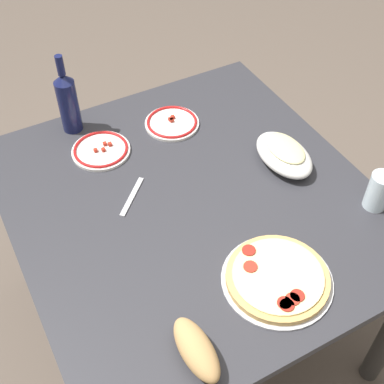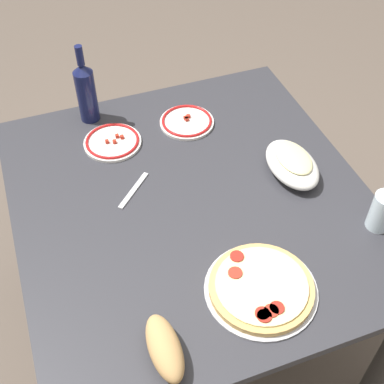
% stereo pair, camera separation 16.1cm
% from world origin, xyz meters
% --- Properties ---
extents(ground_plane, '(8.00, 8.00, 0.00)m').
position_xyz_m(ground_plane, '(0.00, 0.00, 0.00)').
color(ground_plane, brown).
rests_on(ground_plane, ground).
extents(dining_table, '(1.18, 1.10, 0.74)m').
position_xyz_m(dining_table, '(0.00, 0.00, 0.63)').
color(dining_table, '#2D2D33').
rests_on(dining_table, ground).
extents(pepperoni_pizza, '(0.31, 0.31, 0.03)m').
position_xyz_m(pepperoni_pizza, '(0.38, 0.06, 0.75)').
color(pepperoni_pizza, '#B7B7BC').
rests_on(pepperoni_pizza, dining_table).
extents(baked_pasta_dish, '(0.24, 0.15, 0.08)m').
position_xyz_m(baked_pasta_dish, '(-0.00, 0.35, 0.78)').
color(baked_pasta_dish, white).
rests_on(baked_pasta_dish, dining_table).
extents(wine_bottle, '(0.07, 0.07, 0.30)m').
position_xyz_m(wine_bottle, '(-0.51, -0.21, 0.86)').
color(wine_bottle, '#141942').
rests_on(wine_bottle, dining_table).
extents(water_glass, '(0.07, 0.07, 0.13)m').
position_xyz_m(water_glass, '(0.29, 0.48, 0.80)').
color(water_glass, silver).
rests_on(water_glass, dining_table).
extents(side_plate_near, '(0.20, 0.20, 0.02)m').
position_xyz_m(side_plate_near, '(-0.36, 0.11, 0.75)').
color(side_plate_near, white).
rests_on(side_plate_near, dining_table).
extents(side_plate_far, '(0.20, 0.20, 0.02)m').
position_xyz_m(side_plate_far, '(-0.34, -0.17, 0.75)').
color(side_plate_far, white).
rests_on(side_plate_far, dining_table).
extents(bread_loaf, '(0.19, 0.08, 0.07)m').
position_xyz_m(bread_loaf, '(0.47, -0.24, 0.78)').
color(bread_loaf, tan).
rests_on(bread_loaf, dining_table).
extents(fork_left, '(0.13, 0.13, 0.00)m').
position_xyz_m(fork_left, '(-0.10, -0.16, 0.74)').
color(fork_left, '#B7B7BC').
rests_on(fork_left, dining_table).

